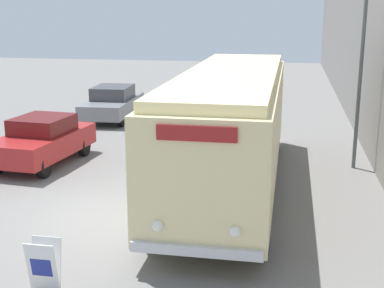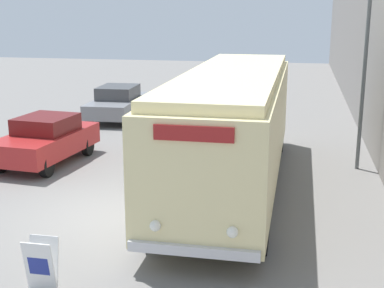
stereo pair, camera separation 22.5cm
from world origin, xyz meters
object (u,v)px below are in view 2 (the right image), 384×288
object	(u,v)px
vintage_bus	(233,123)
parked_car_mid	(118,102)
sign_board	(41,266)
parked_car_near	(46,139)
streetlamp	(366,46)

from	to	relation	value
vintage_bus	parked_car_mid	world-z (taller)	vintage_bus
sign_board	parked_car_mid	distance (m)	15.72
sign_board	parked_car_mid	bearing A→B (deg)	104.16
parked_car_near	parked_car_mid	bearing A→B (deg)	96.67
streetlamp	parked_car_mid	bearing A→B (deg)	148.89
sign_board	parked_car_near	size ratio (longest dim) A/B	0.24
streetlamp	parked_car_near	bearing A→B (deg)	-172.15
parked_car_near	parked_car_mid	world-z (taller)	parked_car_near
vintage_bus	parked_car_mid	xyz separation A→B (m)	(-6.47, 8.73, -1.13)
parked_car_near	vintage_bus	bearing A→B (deg)	-5.11
streetlamp	parked_car_mid	xyz separation A→B (m)	(-10.18, 6.15, -3.13)
streetlamp	parked_car_mid	size ratio (longest dim) A/B	1.30
streetlamp	parked_car_near	distance (m)	10.60
streetlamp	vintage_bus	bearing A→B (deg)	-145.14
parked_car_mid	vintage_bus	bearing A→B (deg)	-55.71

